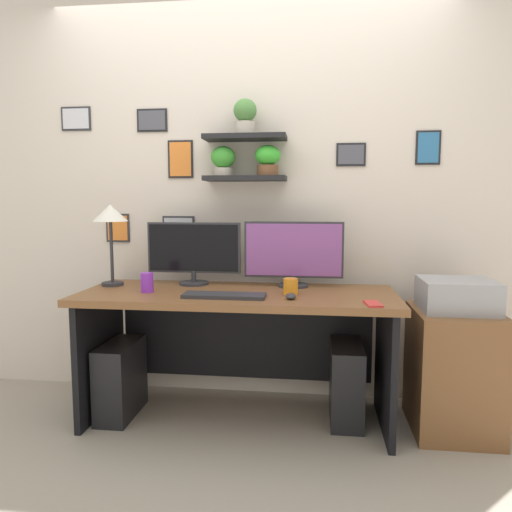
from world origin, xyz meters
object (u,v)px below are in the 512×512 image
object	(u,v)px
monitor_right	(294,253)
cell_phone	(373,304)
monitor_left	(194,251)
desk	(239,325)
drawer_cabinet	(453,371)
keyboard	(224,296)
coffee_mug	(291,287)
computer_tower_left	(121,379)
printer	(457,295)
desk_lamp	(110,219)
water_cup	(147,282)
computer_mouse	(291,296)
computer_tower_right	(346,382)

from	to	relation	value
monitor_right	cell_phone	size ratio (longest dim) A/B	4.22
cell_phone	monitor_left	bearing A→B (deg)	147.70
desk	drawer_cabinet	world-z (taller)	desk
keyboard	coffee_mug	bearing A→B (deg)	18.96
coffee_mug	computer_tower_left	bearing A→B (deg)	179.39
coffee_mug	computer_tower_left	world-z (taller)	coffee_mug
keyboard	drawer_cabinet	xyz separation A→B (m)	(1.24, 0.18, -0.42)
monitor_left	desk	bearing A→B (deg)	-27.72
printer	monitor_right	bearing A→B (deg)	167.59
monitor_left	cell_phone	xyz separation A→B (m)	(1.03, -0.47, -0.20)
desk_lamp	cell_phone	world-z (taller)	desk_lamp
desk	water_cup	size ratio (longest dim) A/B	16.14
keyboard	computer_mouse	distance (m)	0.36
monitor_left	desk_lamp	xyz separation A→B (m)	(-0.48, -0.10, 0.20)
water_cup	drawer_cabinet	bearing A→B (deg)	2.99
computer_mouse	computer_tower_left	xyz separation A→B (m)	(-1.00, 0.13, -0.55)
desk	cell_phone	bearing A→B (deg)	-23.07
monitor_left	monitor_right	xyz separation A→B (m)	(0.61, 0.00, -0.00)
cell_phone	drawer_cabinet	bearing A→B (deg)	22.05
cell_phone	coffee_mug	size ratio (longest dim) A/B	1.56
drawer_cabinet	computer_tower_right	bearing A→B (deg)	175.55
computer_tower_left	monitor_left	bearing A→B (deg)	32.60
keyboard	computer_mouse	size ratio (longest dim) A/B	4.89
cell_phone	water_cup	bearing A→B (deg)	163.69
desk_lamp	computer_tower_right	distance (m)	1.69
keyboard	computer_mouse	world-z (taller)	computer_mouse
keyboard	computer_tower_left	size ratio (longest dim) A/B	1.01
desk	keyboard	distance (m)	0.31
cell_phone	coffee_mug	distance (m)	0.47
monitor_right	printer	size ratio (longest dim) A/B	1.55
monitor_left	monitor_right	bearing A→B (deg)	0.01
desk_lamp	coffee_mug	bearing A→B (deg)	-8.19
drawer_cabinet	printer	bearing A→B (deg)	0.00
computer_tower_left	coffee_mug	bearing A→B (deg)	-0.61
monitor_left	cell_phone	world-z (taller)	monitor_left
computer_mouse	coffee_mug	size ratio (longest dim) A/B	1.00
monitor_right	cell_phone	world-z (taller)	monitor_right
monitor_left	keyboard	bearing A→B (deg)	-55.42
desk_lamp	printer	distance (m)	2.02
coffee_mug	computer_tower_left	xyz separation A→B (m)	(-1.00, 0.01, -0.58)
desk_lamp	printer	xyz separation A→B (m)	(1.98, -0.09, -0.40)
desk	computer_mouse	distance (m)	0.44
water_cup	keyboard	bearing A→B (deg)	-11.53
monitor_right	keyboard	xyz separation A→B (m)	(-0.35, -0.38, -0.19)
monitor_right	computer_tower_right	xyz separation A→B (m)	(0.32, -0.15, -0.73)
computer_mouse	printer	size ratio (longest dim) A/B	0.24
computer_mouse	coffee_mug	xyz separation A→B (m)	(-0.01, 0.12, 0.03)
desk_lamp	coffee_mug	size ratio (longest dim) A/B	5.46
computer_tower_right	drawer_cabinet	bearing A→B (deg)	-4.45
monitor_left	cell_phone	distance (m)	1.15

